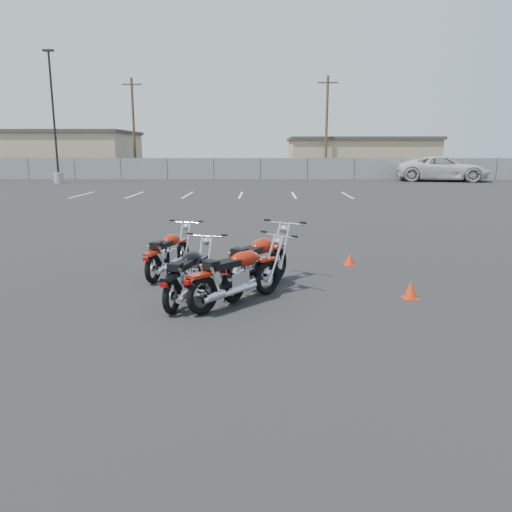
{
  "coord_description": "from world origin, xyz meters",
  "views": [
    {
      "loc": [
        0.35,
        -8.18,
        2.53
      ],
      "look_at": [
        0.2,
        0.6,
        0.65
      ],
      "focal_mm": 35.0,
      "sensor_mm": 36.0,
      "label": 1
    }
  ],
  "objects_px": {
    "motorcycle_front_red": "(169,253)",
    "white_van": "(443,161)",
    "motorcycle_second_black": "(188,275)",
    "motorcycle_rear_red": "(257,263)",
    "motorcycle_third_red": "(237,276)"
  },
  "relations": [
    {
      "from": "motorcycle_second_black",
      "to": "motorcycle_rear_red",
      "type": "bearing_deg",
      "value": 28.46
    },
    {
      "from": "motorcycle_rear_red",
      "to": "motorcycle_front_red",
      "type": "bearing_deg",
      "value": 147.22
    },
    {
      "from": "motorcycle_second_black",
      "to": "motorcycle_third_red",
      "type": "bearing_deg",
      "value": -10.62
    },
    {
      "from": "motorcycle_rear_red",
      "to": "white_van",
      "type": "height_order",
      "value": "white_van"
    },
    {
      "from": "motorcycle_third_red",
      "to": "white_van",
      "type": "bearing_deg",
      "value": 65.87
    },
    {
      "from": "motorcycle_rear_red",
      "to": "motorcycle_third_red",
      "type": "bearing_deg",
      "value": -112.57
    },
    {
      "from": "motorcycle_second_black",
      "to": "white_van",
      "type": "height_order",
      "value": "white_van"
    },
    {
      "from": "motorcycle_front_red",
      "to": "white_van",
      "type": "height_order",
      "value": "white_van"
    },
    {
      "from": "motorcycle_third_red",
      "to": "motorcycle_rear_red",
      "type": "relative_size",
      "value": 0.83
    },
    {
      "from": "motorcycle_rear_red",
      "to": "white_van",
      "type": "relative_size",
      "value": 0.27
    },
    {
      "from": "motorcycle_front_red",
      "to": "motorcycle_second_black",
      "type": "bearing_deg",
      "value": -69.4
    },
    {
      "from": "motorcycle_front_red",
      "to": "motorcycle_rear_red",
      "type": "bearing_deg",
      "value": -32.78
    },
    {
      "from": "white_van",
      "to": "motorcycle_second_black",
      "type": "bearing_deg",
      "value": 164.8
    },
    {
      "from": "motorcycle_third_red",
      "to": "white_van",
      "type": "relative_size",
      "value": 0.23
    },
    {
      "from": "motorcycle_second_black",
      "to": "motorcycle_third_red",
      "type": "xyz_separation_m",
      "value": [
        0.83,
        -0.16,
        0.03
      ]
    }
  ]
}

